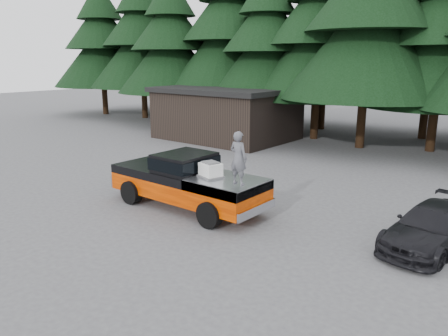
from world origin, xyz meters
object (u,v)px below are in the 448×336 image
Objects in this scene: pickup_truck at (187,189)px; utility_building at (227,113)px; man_on_bed at (238,158)px; parked_car at (433,227)px; air_compressor at (211,171)px.

pickup_truck is 13.83m from utility_building.
man_on_bed reaches higher than pickup_truck.
man_on_bed is at bearing -150.52° from parked_car.
pickup_truck reaches higher than parked_car.
man_on_bed reaches higher than parked_car.
air_compressor is (1.21, -0.15, 0.89)m from pickup_truck.
man_on_bed is at bearing 12.29° from air_compressor.
pickup_truck is 3.65× the size of man_on_bed.
pickup_truck is 1.51m from air_compressor.
air_compressor is 1.32m from man_on_bed.
air_compressor is at bearing -53.47° from utility_building.
air_compressor is at bearing -154.81° from parked_car.
air_compressor is at bearing -2.24° from man_on_bed.
utility_building is at bearing 122.87° from pickup_truck.
utility_building is (-8.70, 11.74, 0.11)m from air_compressor.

